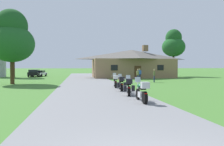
# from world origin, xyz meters

# --- Properties ---
(ground_plane) EXTENTS (500.00, 500.00, 0.00)m
(ground_plane) POSITION_xyz_m (0.00, 20.00, 0.00)
(ground_plane) COLOR #42752D
(asphalt_driveway) EXTENTS (6.40, 80.00, 0.06)m
(asphalt_driveway) POSITION_xyz_m (0.00, 18.00, 0.03)
(asphalt_driveway) COLOR slate
(asphalt_driveway) RESTS_ON ground
(motorcycle_green_nearest_to_camera) EXTENTS (0.66, 2.08, 1.30)m
(motorcycle_green_nearest_to_camera) POSITION_xyz_m (2.05, 7.64, 0.62)
(motorcycle_green_nearest_to_camera) COLOR black
(motorcycle_green_nearest_to_camera) RESTS_ON asphalt_driveway
(motorcycle_white_second_in_row) EXTENTS (0.97, 2.07, 1.30)m
(motorcycle_white_second_in_row) POSITION_xyz_m (2.02, 10.50, 0.61)
(motorcycle_white_second_in_row) COLOR black
(motorcycle_white_second_in_row) RESTS_ON asphalt_driveway
(motorcycle_orange_third_in_row) EXTENTS (0.83, 2.08, 1.30)m
(motorcycle_orange_third_in_row) POSITION_xyz_m (2.05, 13.21, 0.61)
(motorcycle_orange_third_in_row) COLOR black
(motorcycle_orange_third_in_row) RESTS_ON asphalt_driveway
(motorcycle_yellow_farthest_in_row) EXTENTS (0.69, 2.08, 1.30)m
(motorcycle_yellow_farthest_in_row) POSITION_xyz_m (2.04, 15.88, 0.62)
(motorcycle_yellow_farthest_in_row) COLOR black
(motorcycle_yellow_farthest_in_row) RESTS_ON asphalt_driveway
(stone_lodge) EXTENTS (14.78, 8.35, 5.91)m
(stone_lodge) POSITION_xyz_m (8.32, 34.38, 2.57)
(stone_lodge) COLOR #896B4C
(stone_lodge) RESTS_ON ground
(bystander_blue_shirt_near_lodge) EXTENTS (0.54, 0.28, 1.69)m
(bystander_blue_shirt_near_lodge) POSITION_xyz_m (7.75, 27.47, 0.95)
(bystander_blue_shirt_near_lodge) COLOR navy
(bystander_blue_shirt_near_lodge) RESTS_ON ground
(bystander_olive_shirt_beside_signpost) EXTENTS (0.25, 0.55, 1.67)m
(bystander_olive_shirt_beside_signpost) POSITION_xyz_m (6.37, 23.61, 0.93)
(bystander_olive_shirt_beside_signpost) COLOR navy
(bystander_olive_shirt_beside_signpost) RESTS_ON ground
(bystander_olive_shirt_by_tree) EXTENTS (0.31, 0.53, 1.69)m
(bystander_olive_shirt_by_tree) POSITION_xyz_m (8.09, 22.18, 0.95)
(bystander_olive_shirt_by_tree) COLOR navy
(bystander_olive_shirt_by_tree) RESTS_ON ground
(tree_right_of_lodge) EXTENTS (4.59, 4.59, 9.49)m
(tree_right_of_lodge) POSITION_xyz_m (17.66, 37.19, 6.46)
(tree_right_of_lodge) COLOR #422D19
(tree_right_of_lodge) RESTS_ON ground
(tree_left_far) EXTENTS (4.61, 4.61, 9.71)m
(tree_left_far) POSITION_xyz_m (-12.85, 37.41, 6.66)
(tree_left_far) COLOR #422D19
(tree_left_far) RESTS_ON ground
(tree_left_near) EXTENTS (4.93, 4.93, 8.38)m
(tree_left_near) POSITION_xyz_m (-8.64, 22.05, 5.14)
(tree_left_near) COLOR #422D19
(tree_left_near) RESTS_ON ground
(parked_black_suv_far_left) EXTENTS (2.10, 4.69, 1.40)m
(parked_black_suv_far_left) POSITION_xyz_m (-9.70, 39.65, 0.78)
(parked_black_suv_far_left) COLOR black
(parked_black_suv_far_left) RESTS_ON ground
(parked_white_sedan_far_left) EXTENTS (2.57, 4.46, 1.20)m
(parked_white_sedan_far_left) POSITION_xyz_m (-9.08, 41.63, 0.64)
(parked_white_sedan_far_left) COLOR silver
(parked_white_sedan_far_left) RESTS_ON ground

